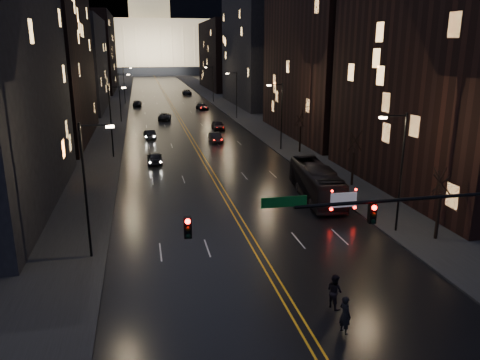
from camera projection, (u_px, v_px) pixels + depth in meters
ground at (300, 323)px, 23.61m from camera, size 900.00×900.00×0.00m
road at (164, 92)px, 146.02m from camera, size 20.00×320.00×0.02m
sidewalk_left at (118, 93)px, 143.22m from camera, size 8.00×320.00×0.16m
sidewalk_right at (208, 91)px, 148.78m from camera, size 8.00×320.00×0.16m
center_line at (164, 92)px, 146.01m from camera, size 0.62×320.00×0.01m
building_left_mid at (39, 43)px, 66.48m from camera, size 12.00×30.00×28.00m
building_left_far at (75, 64)px, 103.35m from camera, size 12.00×34.00×20.00m
building_left_dist at (94, 53)px, 148.00m from camera, size 12.00×40.00×24.00m
building_right_near at (449, 63)px, 43.35m from camera, size 12.00×26.00×24.00m
building_right_tall at (329, 9)px, 69.70m from camera, size 12.00×30.00×38.00m
building_right_mid at (259, 50)px, 110.88m from camera, size 12.00×34.00×26.00m
building_right_dist at (224, 55)px, 156.62m from camera, size 12.00×40.00×22.00m
capitol at (151, 41)px, 254.35m from camera, size 90.00×50.00×58.50m
traffic_signal at (416, 219)px, 23.39m from camera, size 17.29×0.45×7.00m
streetlamp_right_near at (399, 167)px, 33.79m from camera, size 2.13×0.25×9.00m
streetlamp_left_near at (88, 184)px, 29.50m from camera, size 2.13×0.25×9.00m
streetlamp_right_mid at (280, 113)px, 62.04m from camera, size 2.13×0.25×9.00m
streetlamp_left_mid at (112, 118)px, 57.75m from camera, size 2.13×0.25×9.00m
streetlamp_right_far at (236, 93)px, 90.29m from camera, size 2.13×0.25×9.00m
streetlamp_left_far at (121, 95)px, 85.99m from camera, size 2.13×0.25×9.00m
streetlamp_right_dist at (212, 82)px, 118.54m from camera, size 2.13×0.25×9.00m
streetlamp_left_dist at (125, 83)px, 114.24m from camera, size 2.13×0.25×9.00m
tree_right_near at (442, 180)px, 32.50m from camera, size 2.40×2.40×6.65m
tree_right_mid at (354, 142)px, 45.68m from camera, size 2.40×2.40×6.65m
tree_right_far at (301, 119)px, 60.74m from camera, size 2.40×2.40×6.65m
bus at (316, 182)px, 42.66m from camera, size 3.71×11.30×3.09m
oncoming_car_a at (155, 158)px, 55.79m from camera, size 1.76×4.33×1.47m
oncoming_car_b at (150, 134)px, 71.38m from camera, size 1.90×4.33×1.38m
oncoming_car_c at (165, 116)px, 90.08m from camera, size 2.84×5.13×1.36m
oncoming_car_d at (137, 103)px, 111.75m from camera, size 2.22×4.98×1.42m
receding_car_a at (216, 137)px, 68.76m from camera, size 1.66×4.26×1.38m
receding_car_b at (218, 125)px, 78.76m from camera, size 2.02×4.77×1.61m
receding_car_c at (202, 107)px, 104.62m from camera, size 2.64×5.21×1.45m
receding_car_d at (187, 92)px, 139.10m from camera, size 2.48×5.33×1.48m
pedestrian_a at (345, 315)px, 22.51m from camera, size 0.66×0.83×1.97m
pedestrian_b at (335, 291)px, 24.74m from camera, size 0.79×1.06×1.93m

